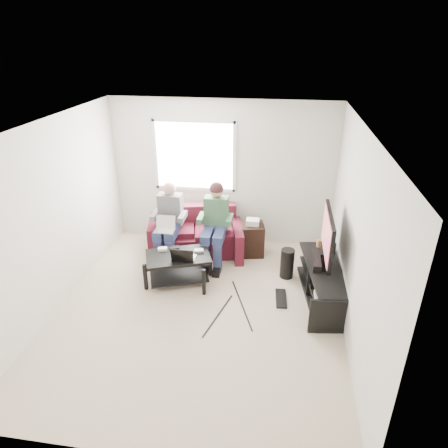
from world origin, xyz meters
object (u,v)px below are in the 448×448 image
(subwoofer, at_px, (287,263))
(tv_stand, at_px, (323,285))
(end_table, at_px, (252,239))
(tv, at_px, (328,236))
(coffee_table, at_px, (178,262))
(sofa, at_px, (196,236))

(subwoofer, bearing_deg, tv_stand, -44.11)
(end_table, bearing_deg, tv, -42.93)
(coffee_table, height_order, subwoofer, subwoofer)
(tv_stand, height_order, subwoofer, tv_stand)
(sofa, distance_m, subwoofer, 1.75)
(coffee_table, distance_m, tv, 2.29)
(tv_stand, distance_m, end_table, 1.63)
(tv, xyz_separation_m, end_table, (-1.14, 1.06, -0.68))
(subwoofer, bearing_deg, tv, -38.05)
(sofa, relative_size, coffee_table, 1.64)
(tv, height_order, subwoofer, tv)
(tv, relative_size, end_table, 1.62)
(sofa, xyz_separation_m, tv_stand, (2.15, -1.14, -0.06))
(sofa, xyz_separation_m, subwoofer, (1.63, -0.63, -0.05))
(coffee_table, bearing_deg, subwoofer, 13.69)
(end_table, bearing_deg, subwoofer, -46.53)
(sofa, xyz_separation_m, tv, (2.15, -1.04, 0.69))
(subwoofer, bearing_deg, coffee_table, -166.31)
(sofa, height_order, coffee_table, sofa)
(coffee_table, relative_size, tv_stand, 0.68)
(coffee_table, relative_size, end_table, 1.64)
(tv_stand, xyz_separation_m, subwoofer, (-0.52, 0.51, 0.01))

